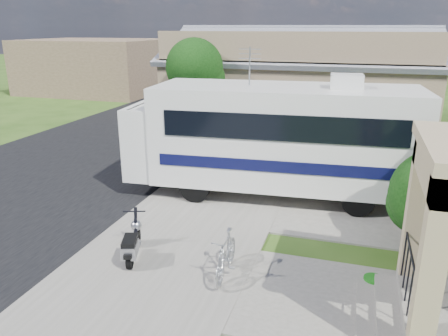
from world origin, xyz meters
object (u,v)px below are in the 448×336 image
(bicycle, at_px, (226,257))
(garden_hose, at_px, (373,283))
(van, at_px, (217,90))
(shrub, at_px, (440,191))
(scooter, at_px, (132,243))
(pickup_truck, at_px, (183,109))
(motorhome, at_px, (274,135))

(bicycle, distance_m, garden_hose, 3.02)
(bicycle, xyz_separation_m, van, (-6.90, 20.46, 0.40))
(shrub, height_order, garden_hose, shrub)
(scooter, bearing_deg, van, 83.89)
(bicycle, xyz_separation_m, pickup_truck, (-6.53, 13.62, 0.34))
(pickup_truck, bearing_deg, motorhome, 130.95)
(motorhome, bearing_deg, garden_hose, -60.96)
(scooter, xyz_separation_m, van, (-4.72, 20.43, 0.43))
(motorhome, height_order, pickup_truck, motorhome)
(scooter, height_order, pickup_truck, pickup_truck)
(shrub, bearing_deg, bicycle, -148.66)
(bicycle, height_order, pickup_truck, pickup_truck)
(motorhome, xyz_separation_m, garden_hose, (2.96, -4.43, -1.80))
(motorhome, distance_m, pickup_truck, 10.88)
(bicycle, relative_size, garden_hose, 3.97)
(pickup_truck, distance_m, van, 6.85)
(van, bearing_deg, shrub, -65.42)
(garden_hose, bearing_deg, pickup_truck, 125.92)
(scooter, height_order, bicycle, scooter)
(pickup_truck, xyz_separation_m, garden_hose, (9.48, -13.08, -0.72))
(bicycle, height_order, van, van)
(shrub, xyz_separation_m, bicycle, (-4.29, -2.61, -0.98))
(bicycle, xyz_separation_m, garden_hose, (2.95, 0.54, -0.38))
(pickup_truck, height_order, van, van)
(bicycle, bearing_deg, van, 106.21)
(shrub, bearing_deg, garden_hose, -122.88)
(scooter, relative_size, van, 0.24)
(bicycle, bearing_deg, garden_hose, 7.97)
(van, bearing_deg, scooter, -84.49)
(scooter, height_order, van, van)
(scooter, bearing_deg, pickup_truck, 88.61)
(scooter, xyz_separation_m, bicycle, (2.18, -0.03, 0.03))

